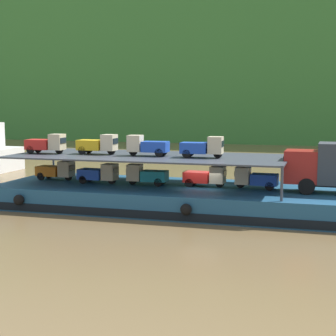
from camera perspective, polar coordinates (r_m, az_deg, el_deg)
name	(u,v)px	position (r m, az deg, el deg)	size (l,w,h in m)	color
ground_plane	(203,210)	(35.66, 3.72, -4.44)	(400.00, 400.00, 0.00)	brown
hillside_far_bank	(289,38)	(107.62, 12.72, 13.36)	(136.67, 30.06, 34.64)	#387533
cargo_barge	(203,199)	(35.50, 3.72, -3.26)	(27.73, 8.92, 1.50)	navy
cargo_rack	(148,156)	(36.18, -2.11, 1.23)	(18.53, 7.57, 2.00)	#383D47
mini_truck_lower_stern	(56,170)	(39.56, -11.79, -0.24)	(2.78, 1.28, 1.38)	orange
mini_truck_lower_aft	(99,173)	(37.29, -7.37, -0.58)	(2.79, 1.28, 1.38)	#1E47B7
mini_truck_lower_mid	(147,175)	(36.32, -2.29, -0.72)	(2.78, 1.26, 1.38)	teal
mini_truck_lower_fore	(205,176)	(35.59, 4.00, -0.89)	(2.79, 1.29, 1.38)	red
mini_truck_lower_bow	(256,178)	(35.12, 9.31, -1.07)	(2.77, 1.26, 1.38)	#1E47B7
mini_truck_upper_stern	(46,144)	(38.53, -12.80, 2.54)	(2.75, 1.22, 1.38)	red
mini_truck_upper_mid	(98,144)	(37.35, -7.45, 2.52)	(2.75, 1.22, 1.38)	gold
mini_truck_upper_fore	(147,146)	(35.86, -2.23, 2.39)	(2.78, 1.27, 1.38)	#1E47B7
mini_truck_upper_bow	(203,147)	(34.69, 3.71, 2.23)	(2.78, 1.26, 1.38)	#1E47B7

